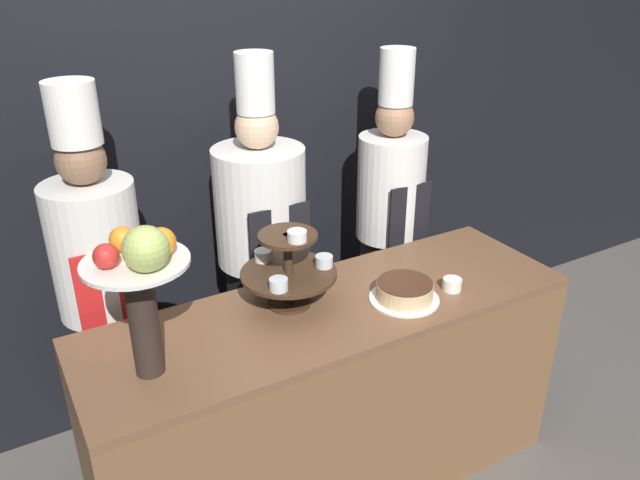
# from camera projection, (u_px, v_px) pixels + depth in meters

# --- Properties ---
(wall_back) EXTENTS (10.00, 0.06, 2.80)m
(wall_back) POSITION_uv_depth(u_px,v_px,m) (232.00, 133.00, 3.03)
(wall_back) COLOR black
(wall_back) RESTS_ON ground_plane
(buffet_counter) EXTENTS (2.01, 0.63, 0.93)m
(buffet_counter) POSITION_uv_depth(u_px,v_px,m) (332.00, 398.00, 2.68)
(buffet_counter) COLOR brown
(buffet_counter) RESTS_ON ground_plane
(tiered_stand) EXTENTS (0.38, 0.38, 0.35)m
(tiered_stand) POSITION_uv_depth(u_px,v_px,m) (289.00, 267.00, 2.42)
(tiered_stand) COLOR #3D2819
(tiered_stand) RESTS_ON buffet_counter
(fruit_pedestal) EXTENTS (0.34, 0.34, 0.56)m
(fruit_pedestal) POSITION_uv_depth(u_px,v_px,m) (141.00, 278.00, 1.93)
(fruit_pedestal) COLOR #2D231E
(fruit_pedestal) RESTS_ON buffet_counter
(cake_round) EXTENTS (0.29, 0.29, 0.08)m
(cake_round) POSITION_uv_depth(u_px,v_px,m) (405.00, 291.00, 2.51)
(cake_round) COLOR white
(cake_round) RESTS_ON buffet_counter
(cup_white) EXTENTS (0.08, 0.08, 0.05)m
(cup_white) POSITION_uv_depth(u_px,v_px,m) (452.00, 284.00, 2.59)
(cup_white) COLOR white
(cup_white) RESTS_ON buffet_counter
(chef_left) EXTENTS (0.36, 0.36, 1.79)m
(chef_left) POSITION_uv_depth(u_px,v_px,m) (101.00, 279.00, 2.56)
(chef_left) COLOR black
(chef_left) RESTS_ON ground_plane
(chef_center_left) EXTENTS (0.41, 0.41, 1.83)m
(chef_center_left) POSITION_uv_depth(u_px,v_px,m) (262.00, 242.00, 2.89)
(chef_center_left) COLOR black
(chef_center_left) RESTS_ON ground_plane
(chef_center_right) EXTENTS (0.34, 0.34, 1.80)m
(chef_center_right) POSITION_uv_depth(u_px,v_px,m) (390.00, 212.00, 3.22)
(chef_center_right) COLOR #38332D
(chef_center_right) RESTS_ON ground_plane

